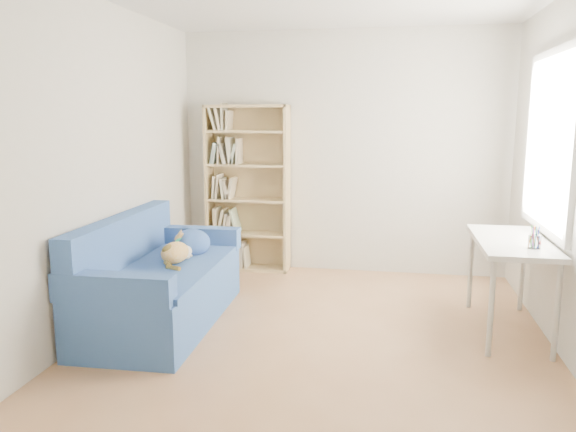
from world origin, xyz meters
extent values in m
plane|color=#9F7048|center=(0.00, 0.00, 0.00)|extent=(4.00, 4.00, 0.00)
cube|color=silver|center=(0.00, 2.00, 1.30)|extent=(3.50, 0.04, 2.60)
cube|color=silver|center=(0.00, -2.00, 1.30)|extent=(3.50, 0.04, 2.60)
cube|color=silver|center=(-1.75, 0.00, 1.30)|extent=(0.04, 4.00, 2.60)
cube|color=silver|center=(1.75, 0.00, 1.30)|extent=(0.04, 4.00, 2.60)
cube|color=white|center=(1.75, 0.60, 1.50)|extent=(0.01, 1.20, 1.30)
cube|color=navy|center=(-1.31, 0.10, 0.22)|extent=(0.89, 1.82, 0.45)
cube|color=navy|center=(-1.65, 0.10, 0.67)|extent=(0.20, 1.80, 0.44)
cube|color=navy|center=(-1.31, 0.92, 0.55)|extent=(0.85, 0.18, 0.20)
cube|color=navy|center=(-1.31, -0.72, 0.55)|extent=(0.85, 0.18, 0.20)
cube|color=navy|center=(-1.29, 0.10, 0.47)|extent=(0.87, 1.67, 0.05)
ellipsoid|color=#2B4B8D|center=(-1.22, 0.57, 0.58)|extent=(0.33, 0.37, 0.25)
ellipsoid|color=#A76013|center=(-1.23, 0.20, 0.58)|extent=(0.30, 0.44, 0.16)
ellipsoid|color=silver|center=(-1.17, 0.32, 0.56)|extent=(0.16, 0.20, 0.10)
ellipsoid|color=#3E2F11|center=(-1.26, 0.15, 0.62)|extent=(0.17, 0.23, 0.08)
sphere|color=#A76013|center=(-1.21, 0.49, 0.62)|extent=(0.14, 0.14, 0.14)
cone|color=#A76013|center=(-1.23, 0.53, 0.68)|extent=(0.07, 0.07, 0.07)
cone|color=#A76013|center=(-1.23, 0.46, 0.68)|extent=(0.07, 0.07, 0.07)
cylinder|color=#21A674|center=(-1.22, 0.42, 0.60)|extent=(0.12, 0.06, 0.11)
cylinder|color=#3E2F11|center=(-1.25, -0.03, 0.54)|extent=(0.12, 0.16, 0.06)
cube|color=tan|center=(-1.46, 1.84, 0.91)|extent=(0.03, 0.28, 1.81)
cube|color=tan|center=(-0.58, 1.84, 0.91)|extent=(0.03, 0.28, 1.81)
cube|color=tan|center=(-1.02, 1.84, 1.80)|extent=(0.91, 0.28, 0.03)
cube|color=tan|center=(-1.02, 1.84, 0.01)|extent=(0.91, 0.28, 0.03)
cube|color=tan|center=(-1.02, 1.97, 0.91)|extent=(0.91, 0.02, 1.81)
cube|color=white|center=(1.46, 0.42, 0.73)|extent=(0.54, 1.17, 0.04)
cylinder|color=silver|center=(1.68, 0.95, 0.35)|extent=(0.04, 0.04, 0.71)
cylinder|color=silver|center=(1.68, -0.11, 0.35)|extent=(0.04, 0.04, 0.71)
cylinder|color=silver|center=(1.24, 0.95, 0.35)|extent=(0.04, 0.04, 0.71)
cylinder|color=silver|center=(1.24, -0.11, 0.35)|extent=(0.04, 0.04, 0.71)
cylinder|color=white|center=(1.56, 0.14, 0.80)|extent=(0.09, 0.09, 0.10)
camera|label=1|loc=(0.52, -4.09, 1.70)|focal=35.00mm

